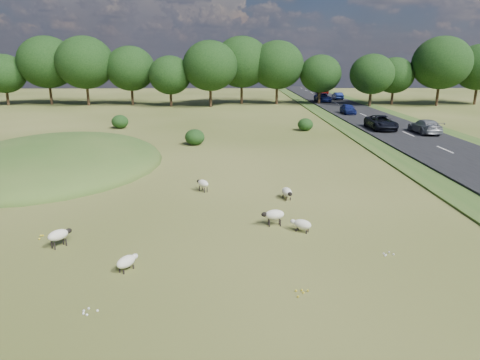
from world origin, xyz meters
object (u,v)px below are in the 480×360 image
sheep_5 (287,192)px  car_0 (348,109)px  car_1 (323,98)px  car_2 (381,123)px  sheep_1 (203,183)px  car_5 (338,96)px  car_3 (425,126)px  car_7 (323,90)px  sheep_0 (127,261)px  sheep_2 (274,215)px  sheep_3 (59,235)px  sheep_4 (302,224)px

sheep_5 → car_0: size_ratio=0.30×
car_1 → car_2: size_ratio=1.00×
sheep_1 → car_5: 62.40m
car_2 → car_3: size_ratio=1.08×
car_1 → car_3: bearing=-83.7°
car_3 → car_5: size_ratio=1.23×
car_7 → car_1: bearing=78.6°
sheep_0 → car_5: bearing=12.9°
sheep_2 → car_5: bearing=-113.2°
car_5 → car_1: bearing=50.1°
sheep_3 → car_2: bearing=0.8°
sheep_4 → car_1: car_1 is taller
car_5 → sheep_5: bearing=74.0°
sheep_1 → car_0: bearing=-67.3°
sheep_2 → car_1: 61.18m
sheep_4 → car_7: car_7 is taller
car_1 → car_0: bearing=-90.0°
sheep_1 → sheep_2: sheep_2 is taller
sheep_4 → car_3: (17.11, 25.93, 0.60)m
sheep_0 → car_2: bearing=-0.1°
sheep_3 → car_0: (24.00, 44.03, 0.40)m
sheep_5 → sheep_2: bearing=-28.6°
sheep_1 → car_3: (22.15, 19.52, 0.46)m
sheep_0 → car_5: size_ratio=0.26×
sheep_3 → car_1: 66.19m
car_5 → car_2: bearing=84.0°
car_3 → sheep_2: bearing=53.9°
car_2 → car_7: car_2 is taller
sheep_1 → sheep_5: 5.19m
sheep_3 → car_0: size_ratio=0.26×
sheep_0 → car_0: size_ratio=0.26×
car_2 → car_3: 4.59m
sheep_1 → sheep_4: (5.04, -6.41, -0.14)m
car_7 → sheep_2: bearing=76.8°
car_2 → car_7: 50.65m
sheep_4 → sheep_5: (-0.09, 4.84, 0.04)m
sheep_2 → car_2: bearing=-124.9°
car_0 → sheep_5: bearing=-109.6°
car_2 → car_7: bearing=85.7°
sheep_0 → sheep_5: (7.19, 8.52, 0.05)m
sheep_2 → car_1: size_ratio=0.21×
sheep_2 → sheep_3: size_ratio=1.09×
sheep_3 → car_2: car_2 is taller
sheep_1 → car_2: bearing=-80.1°
sheep_0 → sheep_2: size_ratio=0.91×
car_0 → car_7: (3.80, 36.47, 0.05)m
sheep_2 → car_3: 31.14m
car_1 → sheep_0: bearing=-107.9°
sheep_3 → car_7: 85.16m
car_0 → car_2: car_2 is taller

